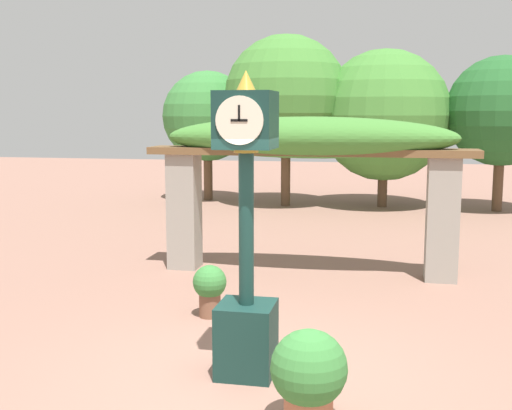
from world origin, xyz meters
TOP-DOWN VIEW (x-y plane):
  - ground_plane at (0.00, 0.00)m, footprint 60.00×60.00m
  - pedestal_clock at (-0.11, 0.12)m, footprint 0.59×0.62m
  - pergola at (0.00, 4.54)m, footprint 5.53×1.11m
  - potted_plant_near_left at (0.67, -0.88)m, footprint 0.69×0.69m
  - potted_plant_near_right at (-1.01, 1.92)m, footprint 0.46×0.46m
  - tree_line at (0.10, 12.81)m, footprint 11.55×3.99m

SIDE VIEW (x-z plane):
  - ground_plane at x=0.00m, z-range 0.00..0.00m
  - potted_plant_near_right at x=-1.01m, z-range 0.06..0.77m
  - potted_plant_near_left at x=0.67m, z-range 0.04..0.92m
  - pedestal_clock at x=-0.11m, z-range -0.17..3.00m
  - pergola at x=0.00m, z-range 0.71..3.40m
  - tree_line at x=0.10m, z-range 0.35..5.36m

